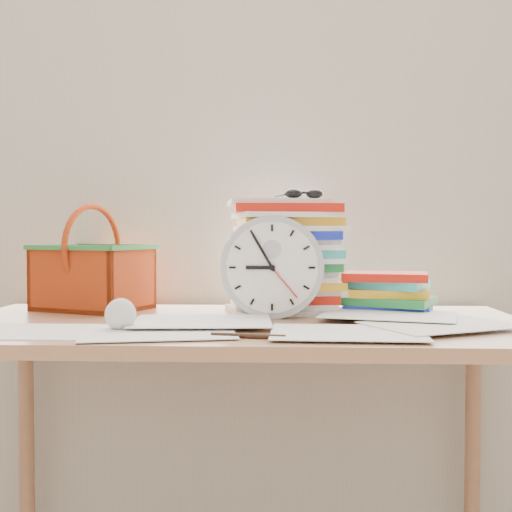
{
  "coord_description": "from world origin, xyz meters",
  "views": [
    {
      "loc": [
        0.11,
        0.06,
        0.96
      ],
      "look_at": [
        0.04,
        1.6,
        0.91
      ],
      "focal_mm": 45.0,
      "sensor_mm": 36.0,
      "label": 1
    }
  ],
  "objects_px": {
    "clock": "(272,267)",
    "paper_stack": "(284,256)",
    "desk": "(239,352)",
    "book_stack": "(384,292)",
    "basket": "(93,258)"
  },
  "relations": [
    {
      "from": "paper_stack",
      "to": "basket",
      "type": "distance_m",
      "value": 0.53
    },
    {
      "from": "book_stack",
      "to": "basket",
      "type": "relative_size",
      "value": 0.89
    },
    {
      "from": "desk",
      "to": "clock",
      "type": "height_order",
      "value": "clock"
    },
    {
      "from": "paper_stack",
      "to": "book_stack",
      "type": "relative_size",
      "value": 1.2
    },
    {
      "from": "clock",
      "to": "paper_stack",
      "type": "bearing_deg",
      "value": 77.62
    },
    {
      "from": "desk",
      "to": "book_stack",
      "type": "distance_m",
      "value": 0.44
    },
    {
      "from": "paper_stack",
      "to": "book_stack",
      "type": "xyz_separation_m",
      "value": [
        0.27,
        -0.01,
        -0.1
      ]
    },
    {
      "from": "clock",
      "to": "basket",
      "type": "height_order",
      "value": "basket"
    },
    {
      "from": "paper_stack",
      "to": "book_stack",
      "type": "bearing_deg",
      "value": -1.6
    },
    {
      "from": "paper_stack",
      "to": "basket",
      "type": "height_order",
      "value": "paper_stack"
    },
    {
      "from": "desk",
      "to": "basket",
      "type": "height_order",
      "value": "basket"
    },
    {
      "from": "paper_stack",
      "to": "book_stack",
      "type": "distance_m",
      "value": 0.29
    },
    {
      "from": "desk",
      "to": "book_stack",
      "type": "height_order",
      "value": "book_stack"
    },
    {
      "from": "desk",
      "to": "paper_stack",
      "type": "relative_size",
      "value": 4.56
    },
    {
      "from": "paper_stack",
      "to": "basket",
      "type": "xyz_separation_m",
      "value": [
        -0.53,
        0.02,
        -0.01
      ]
    }
  ]
}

